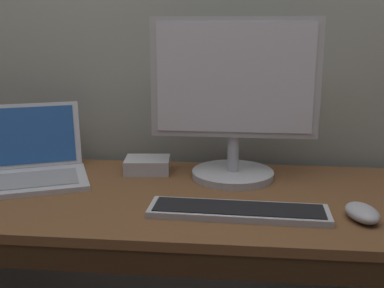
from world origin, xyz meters
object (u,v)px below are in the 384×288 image
object	(u,v)px
computer_mouse	(362,213)
external_drive_box	(147,165)
wired_keyboard	(238,211)
laptop_silver	(25,166)
external_monitor	(234,104)

from	to	relation	value
computer_mouse	external_drive_box	size ratio (longest dim) A/B	0.81
wired_keyboard	computer_mouse	size ratio (longest dim) A/B	3.95
laptop_silver	external_drive_box	xyz separation A→B (m)	(0.35, 0.11, -0.02)
laptop_silver	wired_keyboard	bearing A→B (deg)	-18.07
computer_mouse	external_monitor	bearing A→B (deg)	124.21
computer_mouse	external_drive_box	xyz separation A→B (m)	(-0.58, 0.32, 0.00)
external_monitor	external_drive_box	xyz separation A→B (m)	(-0.27, 0.04, -0.20)
laptop_silver	computer_mouse	world-z (taller)	laptop_silver
laptop_silver	external_drive_box	bearing A→B (deg)	17.40
external_monitor	wired_keyboard	distance (m)	0.35
laptop_silver	external_monitor	xyz separation A→B (m)	(0.61, 0.07, 0.18)
laptop_silver	computer_mouse	distance (m)	0.95
laptop_silver	external_monitor	bearing A→B (deg)	6.50
external_drive_box	external_monitor	bearing A→B (deg)	-8.29
laptop_silver	external_monitor	world-z (taller)	external_monitor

